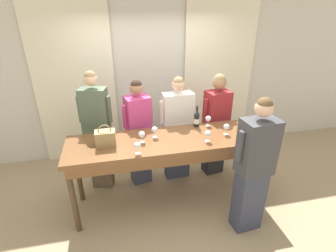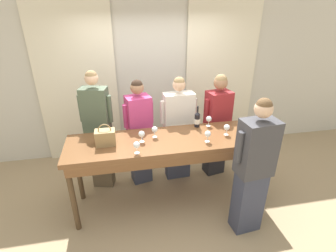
% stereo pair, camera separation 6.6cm
% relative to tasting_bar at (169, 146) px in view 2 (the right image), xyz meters
% --- Properties ---
extents(ground_plane, '(18.00, 18.00, 0.00)m').
position_rel_tasting_bar_xyz_m(ground_plane, '(0.00, 0.02, -0.93)').
color(ground_plane, tan).
extents(wall_back, '(12.00, 0.06, 2.80)m').
position_rel_tasting_bar_xyz_m(wall_back, '(0.00, 1.62, 0.47)').
color(wall_back, beige).
rests_on(wall_back, ground_plane).
extents(curtain_panel_left, '(1.30, 0.03, 2.69)m').
position_rel_tasting_bar_xyz_m(curtain_panel_left, '(-1.27, 1.55, 0.42)').
color(curtain_panel_left, '#EFE5C6').
rests_on(curtain_panel_left, ground_plane).
extents(curtain_panel_right, '(1.30, 0.03, 2.69)m').
position_rel_tasting_bar_xyz_m(curtain_panel_right, '(1.27, 1.55, 0.42)').
color(curtain_panel_right, '#EFE5C6').
rests_on(curtain_panel_right, ground_plane).
extents(tasting_bar, '(2.64, 0.74, 1.03)m').
position_rel_tasting_bar_xyz_m(tasting_bar, '(0.00, 0.00, 0.00)').
color(tasting_bar, brown).
rests_on(tasting_bar, ground_plane).
extents(wine_bottle, '(0.08, 0.08, 0.31)m').
position_rel_tasting_bar_xyz_m(wine_bottle, '(0.46, 0.31, 0.21)').
color(wine_bottle, black).
rests_on(wine_bottle, tasting_bar).
extents(handbag, '(0.24, 0.16, 0.28)m').
position_rel_tasting_bar_xyz_m(handbag, '(-0.80, 0.03, 0.20)').
color(handbag, '#997A4C').
rests_on(handbag, tasting_bar).
extents(wine_glass_front_left, '(0.08, 0.08, 0.15)m').
position_rel_tasting_bar_xyz_m(wine_glass_front_left, '(-0.44, -0.25, 0.21)').
color(wine_glass_front_left, white).
rests_on(wine_glass_front_left, tasting_bar).
extents(wine_glass_front_mid, '(0.08, 0.08, 0.15)m').
position_rel_tasting_bar_xyz_m(wine_glass_front_mid, '(0.77, -0.01, 0.21)').
color(wine_glass_front_mid, white).
rests_on(wine_glass_front_mid, tasting_bar).
extents(wine_glass_front_right, '(0.08, 0.08, 0.15)m').
position_rel_tasting_bar_xyz_m(wine_glass_front_right, '(-0.36, 0.01, 0.21)').
color(wine_glass_front_right, white).
rests_on(wine_glass_front_right, tasting_bar).
extents(wine_glass_center_left, '(0.08, 0.08, 0.15)m').
position_rel_tasting_bar_xyz_m(wine_glass_center_left, '(0.46, -0.15, 0.21)').
color(wine_glass_center_left, white).
rests_on(wine_glass_center_left, tasting_bar).
extents(wine_glass_center_mid, '(0.08, 0.08, 0.15)m').
position_rel_tasting_bar_xyz_m(wine_glass_center_mid, '(0.63, 0.29, 0.21)').
color(wine_glass_center_mid, white).
rests_on(wine_glass_center_mid, tasting_bar).
extents(wine_glass_center_right, '(0.08, 0.08, 0.15)m').
position_rel_tasting_bar_xyz_m(wine_glass_center_right, '(-0.18, 0.11, 0.21)').
color(wine_glass_center_right, white).
rests_on(wine_glass_center_right, tasting_bar).
extents(wine_glass_back_left, '(0.08, 0.08, 0.15)m').
position_rel_tasting_bar_xyz_m(wine_glass_back_left, '(1.10, -0.13, 0.21)').
color(wine_glass_back_left, white).
rests_on(wine_glass_back_left, tasting_bar).
extents(pen, '(0.02, 0.14, 0.01)m').
position_rel_tasting_bar_xyz_m(pen, '(-0.35, 0.14, 0.11)').
color(pen, black).
rests_on(pen, tasting_bar).
extents(guest_olive_jacket, '(0.48, 0.30, 1.84)m').
position_rel_tasting_bar_xyz_m(guest_olive_jacket, '(-0.93, 0.60, 0.02)').
color(guest_olive_jacket, brown).
rests_on(guest_olive_jacket, ground_plane).
extents(guest_pink_top, '(0.46, 0.34, 1.68)m').
position_rel_tasting_bar_xyz_m(guest_pink_top, '(-0.34, 0.60, -0.07)').
color(guest_pink_top, '#383D51').
rests_on(guest_pink_top, ground_plane).
extents(guest_cream_sweater, '(0.57, 0.24, 1.69)m').
position_rel_tasting_bar_xyz_m(guest_cream_sweater, '(0.26, 0.60, -0.07)').
color(guest_cream_sweater, '#383D51').
rests_on(guest_cream_sweater, ground_plane).
extents(guest_striped_shirt, '(0.48, 0.32, 1.69)m').
position_rel_tasting_bar_xyz_m(guest_striped_shirt, '(0.88, 0.60, -0.05)').
color(guest_striped_shirt, '#28282D').
rests_on(guest_striped_shirt, ground_plane).
extents(host_pouring, '(0.51, 0.31, 1.77)m').
position_rel_tasting_bar_xyz_m(host_pouring, '(0.86, -0.64, -0.03)').
color(host_pouring, '#383D51').
rests_on(host_pouring, ground_plane).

